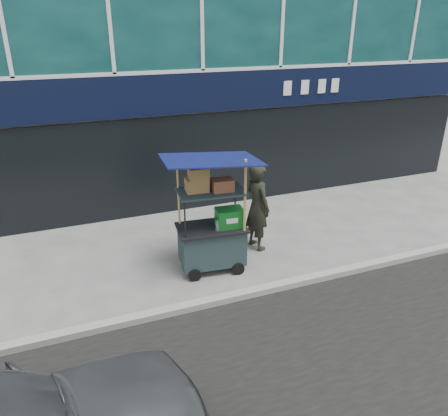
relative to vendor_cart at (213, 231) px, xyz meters
name	(u,v)px	position (x,y,z in m)	size (l,w,h in m)	color
ground	(274,283)	(0.86, -0.92, -0.81)	(80.00, 80.00, 0.00)	#60605C
curb	(279,286)	(0.86, -1.12, -0.75)	(80.00, 0.18, 0.12)	gray
vendor_cart	(213,231)	(0.00, 0.00, 0.00)	(1.81, 1.37, 2.31)	#1C2D30
vendor_man	(257,207)	(1.16, 0.49, 0.12)	(0.68, 0.45, 1.87)	black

